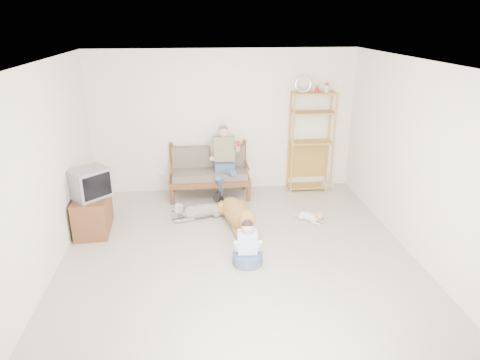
{
  "coord_description": "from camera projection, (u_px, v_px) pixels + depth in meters",
  "views": [
    {
      "loc": [
        -0.54,
        -5.22,
        3.22
      ],
      "look_at": [
        0.12,
        1.0,
        0.83
      ],
      "focal_mm": 32.0,
      "sensor_mm": 36.0,
      "label": 1
    }
  ],
  "objects": [
    {
      "name": "golden_retriever",
      "position": [
        238.0,
        215.0,
        6.98
      ],
      "size": [
        0.58,
        1.57,
        0.48
      ],
      "rotation": [
        0.0,
        0.0,
        0.18
      ],
      "color": "#A86E3A",
      "rests_on": "ground"
    },
    {
      "name": "child",
      "position": [
        247.0,
        248.0,
        5.9
      ],
      "size": [
        0.42,
        0.42,
        0.67
      ],
      "rotation": [
        0.0,
        0.0,
        -0.06
      ],
      "color": "#43587C",
      "rests_on": "ground"
    },
    {
      "name": "wall_outlet",
      "position": [
        161.0,
        176.0,
        8.36
      ],
      "size": [
        0.12,
        0.02,
        0.08
      ],
      "primitive_type": "cube",
      "color": "silver",
      "rests_on": "ground"
    },
    {
      "name": "man",
      "position": [
        224.0,
        167.0,
        7.9
      ],
      "size": [
        0.52,
        0.74,
        1.2
      ],
      "color": "#43587C",
      "rests_on": "loveseat"
    },
    {
      "name": "terrier",
      "position": [
        312.0,
        217.0,
        7.16
      ],
      "size": [
        0.43,
        0.44,
        0.21
      ],
      "rotation": [
        0.0,
        0.0,
        0.75
      ],
      "color": "silver",
      "rests_on": "ground"
    },
    {
      "name": "crt_tv",
      "position": [
        90.0,
        183.0,
        6.58
      ],
      "size": [
        0.7,
        0.69,
        0.45
      ],
      "rotation": [
        0.0,
        0.0,
        -0.81
      ],
      "color": "gray",
      "rests_on": "tv_stand"
    },
    {
      "name": "etagere",
      "position": [
        311.0,
        141.0,
        8.24
      ],
      "size": [
        0.85,
        0.37,
        2.23
      ],
      "color": "gold",
      "rests_on": "ground"
    },
    {
      "name": "tv_stand",
      "position": [
        92.0,
        213.0,
        6.81
      ],
      "size": [
        0.55,
        0.93,
        0.6
      ],
      "rotation": [
        0.0,
        0.0,
        0.06
      ],
      "color": "brown",
      "rests_on": "ground"
    },
    {
      "name": "wall_right",
      "position": [
        421.0,
        164.0,
        5.82
      ],
      "size": [
        0.0,
        5.5,
        5.5
      ],
      "primitive_type": "plane",
      "rotation": [
        1.57,
        0.0,
        -1.57
      ],
      "color": "white",
      "rests_on": "ground"
    },
    {
      "name": "ceiling",
      "position": [
        239.0,
        64.0,
        5.09
      ],
      "size": [
        5.5,
        5.5,
        0.0
      ],
      "primitive_type": "plane",
      "rotation": [
        3.14,
        0.0,
        0.0
      ],
      "color": "white",
      "rests_on": "ground"
    },
    {
      "name": "loveseat",
      "position": [
        209.0,
        171.0,
        8.09
      ],
      "size": [
        1.51,
        0.71,
        0.95
      ],
      "rotation": [
        0.0,
        0.0,
        0.01
      ],
      "color": "brown",
      "rests_on": "ground"
    },
    {
      "name": "wall_front",
      "position": [
        279.0,
        300.0,
        3.02
      ],
      "size": [
        5.0,
        0.0,
        5.0
      ],
      "primitive_type": "plane",
      "rotation": [
        -1.57,
        0.0,
        0.0
      ],
      "color": "white",
      "rests_on": "ground"
    },
    {
      "name": "book_stack",
      "position": [
        327.0,
        186.0,
        8.56
      ],
      "size": [
        0.23,
        0.2,
        0.12
      ],
      "primitive_type": "cube",
      "rotation": [
        0.0,
        0.0,
        0.37
      ],
      "color": "white",
      "rests_on": "ground"
    },
    {
      "name": "floor",
      "position": [
        239.0,
        260.0,
        6.05
      ],
      "size": [
        5.5,
        5.5,
        0.0
      ],
      "primitive_type": "plane",
      "color": "beige",
      "rests_on": "ground"
    },
    {
      "name": "wall_left",
      "position": [
        40.0,
        177.0,
        5.33
      ],
      "size": [
        0.0,
        5.5,
        5.5
      ],
      "primitive_type": "plane",
      "rotation": [
        1.57,
        0.0,
        1.57
      ],
      "color": "white",
      "rests_on": "ground"
    },
    {
      "name": "shaggy_dog",
      "position": [
        197.0,
        211.0,
        7.28
      ],
      "size": [
        1.06,
        0.45,
        0.33
      ],
      "rotation": [
        0.0,
        0.0,
        -1.29
      ],
      "color": "silver",
      "rests_on": "ground"
    },
    {
      "name": "wall_back",
      "position": [
        224.0,
        122.0,
        8.13
      ],
      "size": [
        5.0,
        0.0,
        5.0
      ],
      "primitive_type": "plane",
      "rotation": [
        1.57,
        0.0,
        0.0
      ],
      "color": "white",
      "rests_on": "ground"
    }
  ]
}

